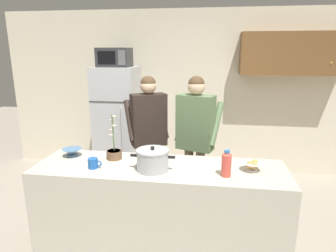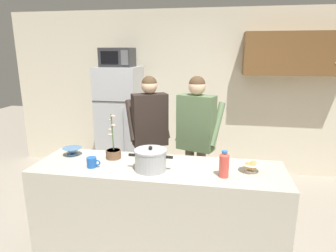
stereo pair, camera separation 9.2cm
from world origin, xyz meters
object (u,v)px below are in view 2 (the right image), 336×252
empty_bowl (72,151)px  person_near_pot (150,126)px  potted_orchid (113,152)px  bread_bowl (251,166)px  person_by_sink (196,130)px  cooking_pot (151,160)px  bottle_near_edge (224,164)px  coffee_mug (92,162)px  refrigerator (121,122)px  microwave (118,57)px

empty_bowl → person_near_pot: bearing=52.3°
potted_orchid → empty_bowl: bearing=179.0°
person_near_pot → bread_bowl: bearing=-39.3°
person_near_pot → person_by_sink: (0.59, -0.10, 0.01)m
cooking_pot → bottle_near_edge: (0.65, -0.04, 0.02)m
coffee_mug → empty_bowl: size_ratio=0.67×
person_by_sink → bottle_near_edge: (0.32, -0.98, -0.03)m
refrigerator → microwave: (0.00, -0.02, 1.01)m
cooking_pot → coffee_mug: bearing=-176.6°
person_near_pot → bottle_near_edge: size_ratio=7.14×
refrigerator → potted_orchid: (0.52, -1.72, 0.12)m
potted_orchid → refrigerator: bearing=106.7°
cooking_pot → potted_orchid: 0.49m
empty_bowl → bottle_near_edge: bearing=-10.0°
refrigerator → person_by_sink: 1.64m
microwave → cooking_pot: bearing=-63.6°
cooking_pot → bottle_near_edge: size_ratio=1.73×
person_by_sink → cooking_pot: person_by_sink is taller
coffee_mug → empty_bowl: bearing=141.5°
person_by_sink → bread_bowl: 1.01m
person_by_sink → potted_orchid: 1.05m
refrigerator → bottle_near_edge: 2.55m
empty_bowl → potted_orchid: 0.45m
cooking_pot → coffee_mug: size_ratio=3.09×
bread_bowl → bottle_near_edge: size_ratio=0.78×
empty_bowl → bread_bowl: bearing=-4.1°
refrigerator → cooking_pot: refrigerator is taller
person_near_pot → bread_bowl: size_ratio=9.11×
refrigerator → empty_bowl: bearing=-87.7°
bread_bowl → refrigerator: bearing=135.1°
microwave → coffee_mug: size_ratio=3.66×
coffee_mug → potted_orchid: size_ratio=0.29×
microwave → bottle_near_edge: (1.60, -1.96, -0.84)m
cooking_pot → potted_orchid: (-0.44, 0.23, -0.03)m
microwave → empty_bowl: 1.91m
person_by_sink → microwave: bearing=142.8°
bread_bowl → potted_orchid: bearing=174.9°
person_by_sink → bottle_near_edge: bearing=-72.1°
bread_bowl → empty_bowl: size_ratio=0.94×
refrigerator → microwave: 1.01m
microwave → bottle_near_edge: microwave is taller
empty_bowl → potted_orchid: potted_orchid is taller
cooking_pot → refrigerator: bearing=116.1°
potted_orchid → bottle_near_edge: bearing=-13.6°
person_near_pot → microwave: bearing=128.4°
bread_bowl → empty_bowl: (-1.77, 0.13, -0.01)m
refrigerator → bread_bowl: size_ratio=9.40×
bottle_near_edge → potted_orchid: bearing=166.4°
person_by_sink → coffee_mug: bearing=-132.0°
coffee_mug → bottle_near_edge: bearing=-0.2°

